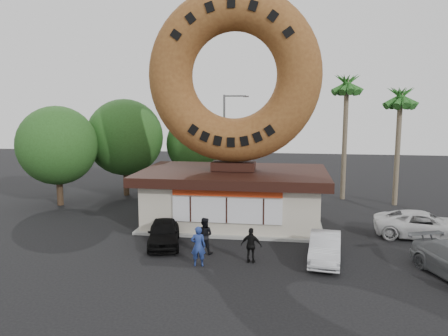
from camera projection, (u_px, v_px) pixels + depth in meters
name	position (u px, v px, depth m)	size (l,w,h in m)	color
ground	(218.00, 256.00, 21.00)	(90.00, 90.00, 0.00)	black
donut_shop	(233.00, 195.00, 26.60)	(11.20, 7.20, 3.80)	beige
giant_donut	(234.00, 76.00, 25.56)	(10.22, 10.22, 2.61)	brown
tree_west	(125.00, 137.00, 34.38)	(6.00, 6.00, 7.65)	#473321
tree_mid	(198.00, 144.00, 35.66)	(5.20, 5.20, 6.63)	#473321
tree_far	(57.00, 145.00, 31.00)	(5.60, 5.60, 7.14)	#473321
palm_near	(347.00, 88.00, 32.42)	(2.60, 2.60, 9.75)	#726651
palm_far	(400.00, 101.00, 30.59)	(2.60, 2.60, 8.75)	#726651
street_lamp	(226.00, 138.00, 36.27)	(2.11, 0.20, 8.00)	#59595E
person_left	(198.00, 246.00, 19.64)	(0.67, 0.44, 1.85)	navy
person_center	(204.00, 236.00, 21.30)	(0.88, 0.68, 1.80)	black
person_right	(251.00, 245.00, 20.05)	(0.97, 0.40, 1.65)	black
car_black	(164.00, 233.00, 22.56)	(1.58, 3.92, 1.34)	black
car_silver	(325.00, 248.00, 20.26)	(1.38, 3.95, 1.30)	#B9BABE
car_white	(424.00, 225.00, 23.82)	(2.39, 5.18, 1.44)	silver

